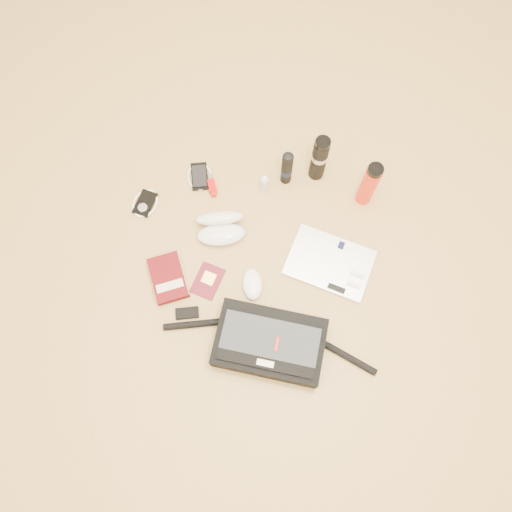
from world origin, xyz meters
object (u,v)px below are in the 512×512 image
messenger_bag (269,343)px  thermos_black (319,158)px  thermos_red (369,184)px  laptop (330,263)px  book (169,278)px

messenger_bag → thermos_black: thermos_black is taller
thermos_black → thermos_red: size_ratio=1.01×
thermos_red → laptop: bearing=-119.4°
thermos_black → thermos_red: (0.18, -0.12, -0.00)m
messenger_bag → thermos_red: (0.40, 0.58, 0.07)m
thermos_red → thermos_black: bearing=147.3°
thermos_black → thermos_red: thermos_black is taller
messenger_bag → laptop: messenger_bag is taller
laptop → thermos_black: thermos_black is taller
thermos_red → book: bearing=-157.5°
laptop → thermos_black: size_ratio=1.54×
book → thermos_black: (0.59, 0.44, 0.11)m
messenger_bag → laptop: (0.25, 0.31, -0.04)m
laptop → book: book is taller
thermos_black → laptop: bearing=-86.3°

